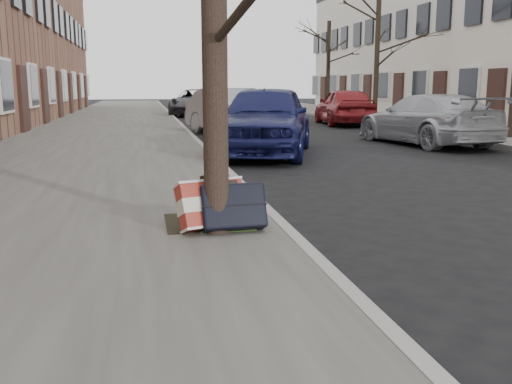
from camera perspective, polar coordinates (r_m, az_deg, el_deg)
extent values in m
plane|color=black|center=(5.43, 18.30, -6.12)|extent=(120.00, 120.00, 0.00)
cube|color=#66645D|center=(19.59, -14.40, 6.05)|extent=(5.00, 70.00, 0.12)
cube|color=gray|center=(22.16, 16.99, 6.42)|extent=(4.00, 70.00, 0.12)
cube|color=black|center=(5.91, -4.86, -2.98)|extent=(0.85, 0.85, 0.02)
cube|color=maroon|center=(5.55, -4.45, -1.29)|extent=(0.73, 0.54, 0.50)
cube|color=black|center=(5.49, -2.32, -1.46)|extent=(0.65, 0.41, 0.49)
imported|color=#15194B|center=(12.60, 0.95, 7.29)|extent=(3.21, 4.91, 1.56)
imported|color=#A3A5AB|center=(17.31, -2.16, 7.99)|extent=(2.76, 4.60, 1.43)
imported|color=#3D3C42|center=(29.11, -6.03, 8.90)|extent=(3.24, 5.13, 1.32)
imported|color=#B2B5BB|center=(15.35, 16.66, 6.97)|extent=(2.41, 4.68, 1.30)
imported|color=maroon|center=(22.40, 8.80, 8.47)|extent=(2.13, 4.35, 1.43)
cylinder|color=black|center=(25.29, 12.00, 13.22)|extent=(0.21, 0.21, 5.27)
cylinder|color=black|center=(31.36, 7.23, 12.33)|extent=(0.21, 0.21, 4.72)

